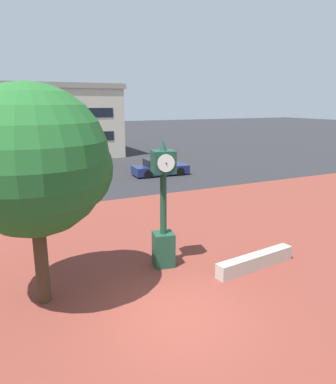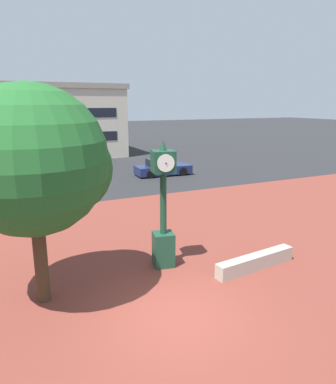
{
  "view_description": "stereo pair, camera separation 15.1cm",
  "coord_description": "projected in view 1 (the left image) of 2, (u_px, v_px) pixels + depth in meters",
  "views": [
    {
      "loc": [
        -3.88,
        -7.43,
        5.44
      ],
      "look_at": [
        1.24,
        2.96,
        2.56
      ],
      "focal_mm": 33.65,
      "sensor_mm": 36.0,
      "label": 1
    },
    {
      "loc": [
        -3.74,
        -7.5,
        5.44
      ],
      "look_at": [
        1.24,
        2.96,
        2.56
      ],
      "focal_mm": 33.65,
      "sensor_mm": 36.0,
      "label": 2
    }
  ],
  "objects": [
    {
      "name": "street_clock",
      "position": [
        163.0,
        212.0,
        11.95
      ],
      "size": [
        0.83,
        0.86,
        4.3
      ],
      "rotation": [
        0.0,
        0.0,
        -0.19
      ],
      "color": "#19422D",
      "rests_on": "ground"
    },
    {
      "name": "ground_plane",
      "position": [
        175.0,
        316.0,
        9.45
      ],
      "size": [
        200.0,
        200.0,
        0.0
      ],
      "primitive_type": "plane",
      "color": "#262628"
    },
    {
      "name": "car_street_near",
      "position": [
        160.0,
        168.0,
        27.72
      ],
      "size": [
        4.32,
        2.01,
        1.28
      ],
      "rotation": [
        0.0,
        0.0,
        4.66
      ],
      "color": "navy",
      "rests_on": "ground"
    },
    {
      "name": "planter_wall",
      "position": [
        255.0,
        261.0,
        12.11
      ],
      "size": [
        3.22,
        0.77,
        0.5
      ],
      "primitive_type": "cube",
      "rotation": [
        0.0,
        0.0,
        0.12
      ],
      "color": "#ADA393",
      "rests_on": "ground"
    },
    {
      "name": "plaza_tree",
      "position": [
        41.0,
        163.0,
        9.45
      ],
      "size": [
        4.27,
        3.97,
        5.98
      ],
      "color": "#42301E",
      "rests_on": "ground"
    },
    {
      "name": "plaza_brick_paving",
      "position": [
        125.0,
        259.0,
        12.9
      ],
      "size": [
        44.0,
        15.94,
        0.01
      ],
      "primitive_type": "cube",
      "color": "brown",
      "rests_on": "ground"
    },
    {
      "name": "car_street_distant",
      "position": [
        46.0,
        177.0,
        24.2
      ],
      "size": [
        4.45,
        2.03,
        1.28
      ],
      "rotation": [
        0.0,
        0.0,
        4.75
      ],
      "color": "silver",
      "rests_on": "ground"
    }
  ]
}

